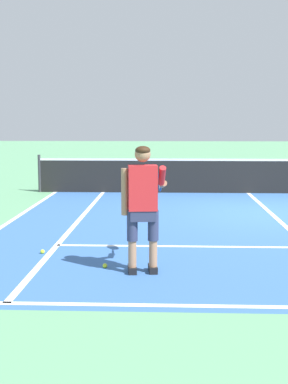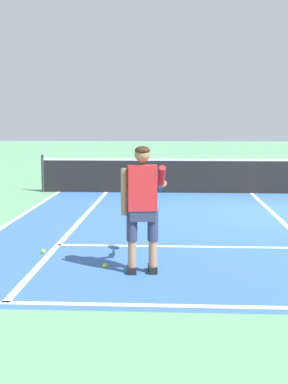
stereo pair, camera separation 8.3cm
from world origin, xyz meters
The scene contains 9 objects.
ground_plane centered at (0.00, 0.00, 0.00)m, with size 80.00×80.00×0.00m, color #609E70.
court_inner_surface centered at (0.00, -1.36, 0.00)m, with size 10.98×9.57×0.00m, color #3866A8.
line_centre_service centered at (0.00, 0.02, 0.00)m, with size 0.10×6.40×0.01m, color white.
line_singles_left centered at (-4.12, -1.36, 0.00)m, with size 0.10×9.17×0.01m, color white.
line_doubles_left centered at (-5.49, -1.36, 0.00)m, with size 0.10×9.17×0.01m, color white.
tennis_net centered at (0.00, 3.22, 0.50)m, with size 11.96×0.08×1.07m.
tennis_player centered at (-2.63, -4.67, 0.99)m, with size 0.61×1.17×1.71m.
tennis_ball_near_feet centered at (-4.23, -3.73, 0.03)m, with size 0.07×0.07×0.07m, color #CCE02D.
tennis_ball_by_baseline centered at (-3.17, -4.48, 0.03)m, with size 0.07×0.07×0.07m, color #CCE02D.
Camera 1 is at (-2.33, -11.56, 2.05)m, focal length 49.13 mm.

